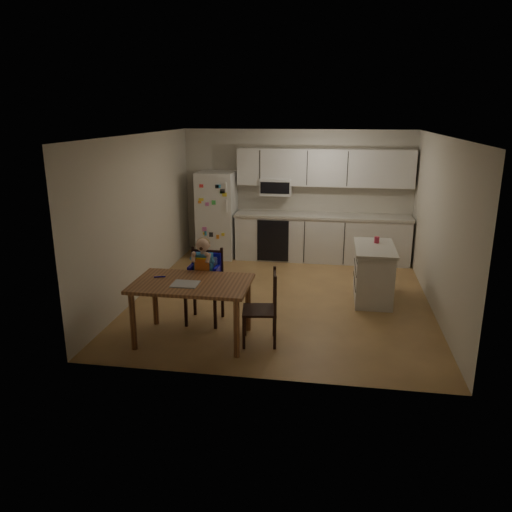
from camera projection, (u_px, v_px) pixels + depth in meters
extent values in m
cube|color=olive|center=(282.00, 298.00, 7.86)|extent=(4.50, 5.00, 0.01)
cube|color=beige|center=(297.00, 194.00, 9.88)|extent=(4.50, 0.02, 2.50)
cube|color=beige|center=(141.00, 215.00, 7.86)|extent=(0.02, 5.00, 2.50)
cube|color=beige|center=(439.00, 225.00, 7.17)|extent=(0.02, 5.00, 2.50)
cube|color=white|center=(285.00, 135.00, 7.16)|extent=(4.50, 5.00, 0.01)
cube|color=silver|center=(217.00, 215.00, 9.90)|extent=(0.72, 0.70, 1.70)
cube|color=silver|center=(322.00, 239.00, 9.75)|extent=(3.34, 0.60, 0.86)
cube|color=beige|center=(322.00, 216.00, 9.61)|extent=(3.37, 0.62, 0.05)
cube|color=black|center=(273.00, 241.00, 9.59)|extent=(0.60, 0.02, 0.80)
cube|color=silver|center=(324.00, 167.00, 9.49)|extent=(3.34, 0.34, 0.70)
cube|color=silver|center=(276.00, 186.00, 9.71)|extent=(0.60, 0.38, 0.33)
cube|color=silver|center=(373.00, 274.00, 7.72)|extent=(0.55, 1.09, 0.80)
cube|color=beige|center=(375.00, 248.00, 7.60)|extent=(0.60, 1.15, 0.05)
cylinder|color=#C32D49|center=(377.00, 240.00, 7.80)|extent=(0.08, 0.08, 0.10)
cube|color=brown|center=(192.00, 284.00, 6.23)|extent=(1.46, 0.94, 0.04)
cylinder|color=brown|center=(133.00, 321.00, 6.07)|extent=(0.07, 0.07, 0.74)
cylinder|color=brown|center=(155.00, 299.00, 6.80)|extent=(0.07, 0.07, 0.74)
cylinder|color=brown|center=(237.00, 328.00, 5.87)|extent=(0.07, 0.07, 0.74)
cylinder|color=brown|center=(248.00, 304.00, 6.60)|extent=(0.07, 0.07, 0.74)
cube|color=#ADADB2|center=(185.00, 284.00, 6.13)|extent=(0.32, 0.28, 0.01)
cylinder|color=#120DAB|center=(159.00, 277.00, 6.39)|extent=(0.12, 0.06, 0.02)
cube|color=black|center=(204.00, 290.00, 6.85)|extent=(0.46, 0.46, 0.03)
cube|color=black|center=(186.00, 311.00, 6.76)|extent=(0.04, 0.04, 0.45)
cube|color=black|center=(195.00, 300.00, 7.15)|extent=(0.04, 0.04, 0.45)
cube|color=black|center=(215.00, 313.00, 6.69)|extent=(0.04, 0.04, 0.45)
cube|color=black|center=(223.00, 302.00, 7.08)|extent=(0.04, 0.04, 0.45)
cube|color=black|center=(208.00, 266.00, 6.96)|extent=(0.45, 0.05, 0.54)
cube|color=#120DAB|center=(204.00, 285.00, 6.83)|extent=(0.42, 0.37, 0.11)
cube|color=#120DAB|center=(207.00, 265.00, 6.91)|extent=(0.41, 0.07, 0.37)
cube|color=#5767C1|center=(203.00, 281.00, 6.79)|extent=(0.32, 0.28, 0.02)
cube|color=#1B62AC|center=(204.00, 264.00, 6.75)|extent=(0.24, 0.16, 0.28)
cube|color=#EF5C31|center=(202.00, 266.00, 6.69)|extent=(0.20, 0.02, 0.22)
sphere|color=beige|center=(203.00, 245.00, 6.67)|extent=(0.19, 0.19, 0.18)
ellipsoid|color=olive|center=(203.00, 244.00, 6.67)|extent=(0.19, 0.17, 0.15)
cube|color=black|center=(259.00, 310.00, 6.24)|extent=(0.48, 0.48, 0.03)
cube|color=black|center=(245.00, 321.00, 6.48)|extent=(0.04, 0.04, 0.42)
cube|color=black|center=(274.00, 321.00, 6.48)|extent=(0.04, 0.04, 0.42)
cube|color=black|center=(244.00, 333.00, 6.12)|extent=(0.04, 0.04, 0.42)
cube|color=black|center=(275.00, 333.00, 6.11)|extent=(0.04, 0.04, 0.42)
cube|color=black|center=(275.00, 290.00, 6.16)|extent=(0.10, 0.42, 0.50)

